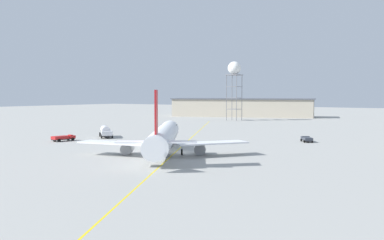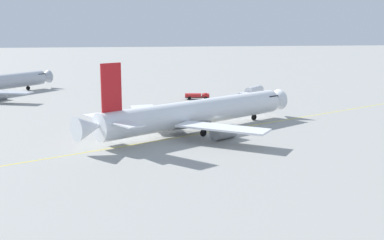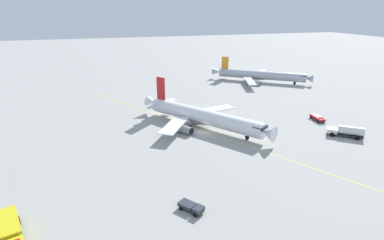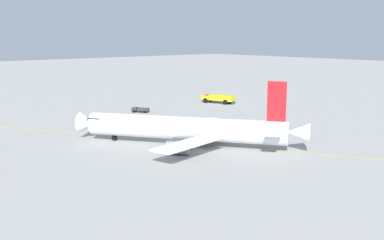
{
  "view_description": "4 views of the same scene",
  "coord_description": "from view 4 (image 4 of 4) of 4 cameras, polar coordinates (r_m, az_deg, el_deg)",
  "views": [
    {
      "loc": [
        -73.75,
        -51.49,
        11.43
      ],
      "look_at": [
        13.67,
        6.79,
        5.37
      ],
      "focal_mm": 43.66,
      "sensor_mm": 36.0,
      "label": 1
    },
    {
      "loc": [
        -15.83,
        -75.33,
        17.23
      ],
      "look_at": [
        -5.1,
        -0.72,
        2.31
      ],
      "focal_mm": 45.54,
      "sensor_mm": 36.0,
      "label": 2
    },
    {
      "loc": [
        72.79,
        -26.97,
        31.17
      ],
      "look_at": [
        -2.57,
        -2.28,
        2.95
      ],
      "focal_mm": 29.37,
      "sensor_mm": 36.0,
      "label": 3
    },
    {
      "loc": [
        -66.45,
        54.64,
        19.47
      ],
      "look_at": [
        -2.39,
        -1.53,
        4.04
      ],
      "focal_mm": 43.79,
      "sensor_mm": 36.0,
      "label": 4
    }
  ],
  "objects": [
    {
      "name": "airliner_main",
      "position": [
        83.6,
        -0.51,
        -1.16
      ],
      "size": [
        37.79,
        27.76,
        11.95
      ],
      "rotation": [
        0.0,
        0.0,
        0.58
      ],
      "color": "white",
      "rests_on": "ground_plane"
    },
    {
      "name": "ground_plane",
      "position": [
        88.21,
        -1.77,
        -2.49
      ],
      "size": [
        600.0,
        600.0,
        0.0
      ],
      "primitive_type": "plane",
      "color": "#9E9E99"
    },
    {
      "name": "fire_tender_truck",
      "position": [
        136.39,
        3.29,
        2.69
      ],
      "size": [
        10.34,
        5.54,
        2.5
      ],
      "rotation": [
        0.0,
        0.0,
        0.28
      ],
      "color": "#232326",
      "rests_on": "ground_plane"
    },
    {
      "name": "baggage_truck_truck",
      "position": [
        120.88,
        -6.32,
        1.28
      ],
      "size": [
        4.61,
        3.97,
        1.22
      ],
      "rotation": [
        0.0,
        0.0,
        0.6
      ],
      "color": "#232326",
      "rests_on": "ground_plane"
    },
    {
      "name": "taxiway_centreline",
      "position": [
        87.62,
        -2.93,
        -2.59
      ],
      "size": [
        172.47,
        90.92,
        0.01
      ],
      "rotation": [
        0.0,
        0.0,
        0.48
      ],
      "color": "yellow",
      "rests_on": "ground_plane"
    }
  ]
}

